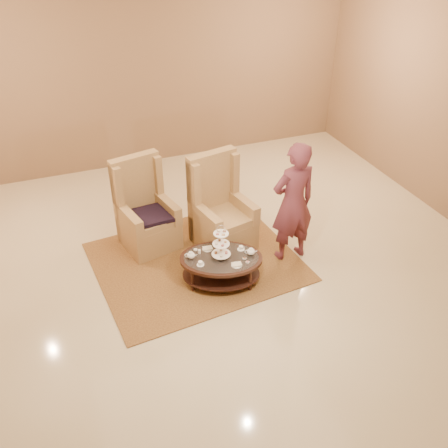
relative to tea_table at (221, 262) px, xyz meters
name	(u,v)px	position (x,y,z in m)	size (l,w,h in m)	color
ground	(222,282)	(0.00, -0.02, -0.34)	(8.00, 8.00, 0.00)	beige
ceiling	(222,282)	(0.00, -0.02, -0.34)	(8.00, 8.00, 0.02)	white
wall_back	(143,72)	(0.00, 3.98, 1.41)	(8.00, 0.04, 3.50)	#8C6A4C
rug	(196,261)	(-0.19, 0.53, -0.33)	(2.96, 2.55, 0.01)	olive
tea_table	(221,262)	(0.00, 0.00, 0.00)	(1.29, 1.09, 0.92)	black
armchair_left	(146,217)	(-0.71, 1.26, 0.12)	(0.88, 0.90, 1.36)	tan
armchair_right	(220,216)	(0.31, 0.87, 0.14)	(0.90, 0.92, 1.41)	tan
person	(293,203)	(1.13, 0.19, 0.56)	(0.68, 0.47, 1.80)	#5F2934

